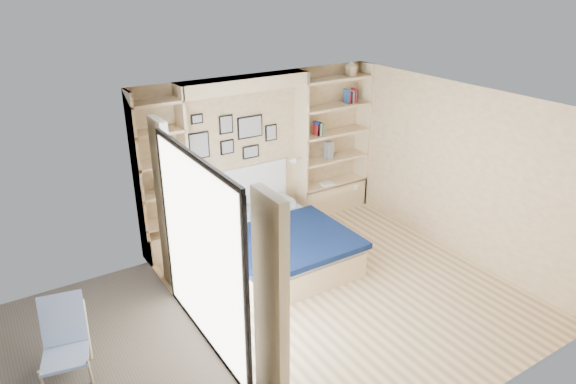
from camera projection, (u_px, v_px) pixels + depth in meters
ground at (343, 288)px, 6.84m from camera, size 4.50×4.50×0.00m
room_shell at (260, 183)px, 7.40m from camera, size 4.50×4.50×4.50m
bed at (275, 243)px, 7.40m from camera, size 1.76×2.22×1.07m
photo_gallery at (233, 136)px, 7.70m from camera, size 1.48×0.02×0.82m
reading_lamps at (250, 170)px, 7.81m from camera, size 1.92×0.12×0.15m
shelf_decor at (328, 115)px, 8.35m from camera, size 3.52×0.23×2.03m
deck_chair at (64, 339)px, 5.32m from camera, size 0.62×0.86×0.78m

